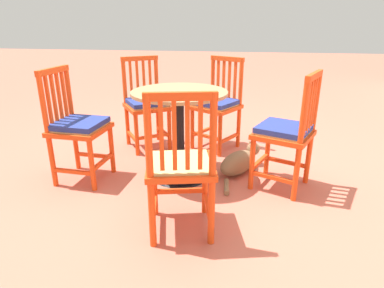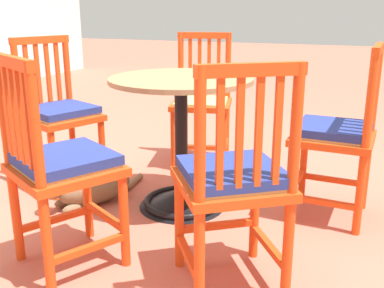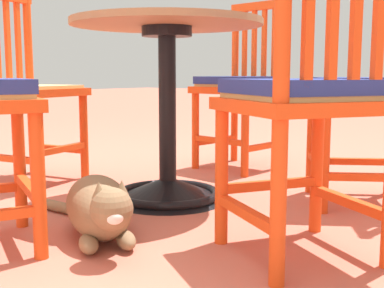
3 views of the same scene
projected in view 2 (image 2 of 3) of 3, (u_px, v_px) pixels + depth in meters
ground_plane at (169, 207)px, 2.59m from camera, size 24.00×24.00×0.00m
cafe_table at (181, 158)px, 2.52m from camera, size 0.76×0.76×0.73m
orange_chair_near_fence at (60, 168)px, 1.89m from camera, size 0.55×0.55×0.91m
orange_chair_by_planter at (233, 182)px, 1.74m from camera, size 0.56×0.56×0.91m
orange_chair_at_corner at (337, 136)px, 2.36m from camera, size 0.42×0.42×0.91m
orange_chair_facing_out at (202, 103)px, 3.22m from camera, size 0.48×0.48×0.91m
orange_chair_tucked_in at (59, 115)px, 2.81m from camera, size 0.52×0.52×0.91m
tabby_cat at (89, 189)px, 2.60m from camera, size 0.71×0.40×0.23m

